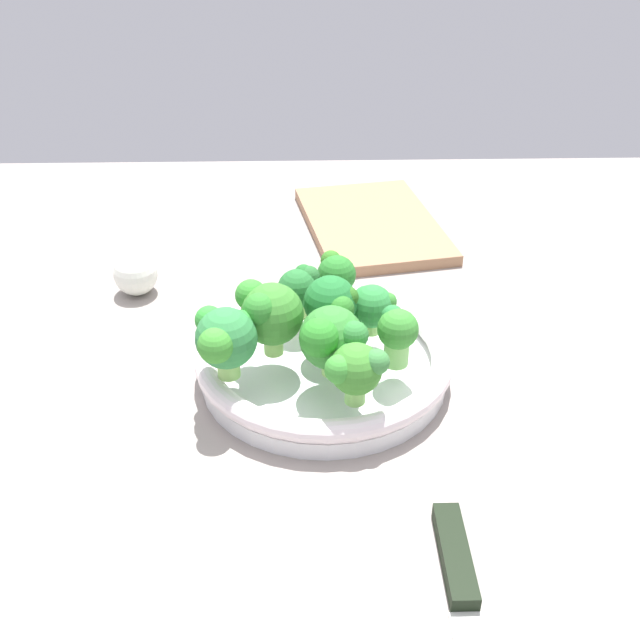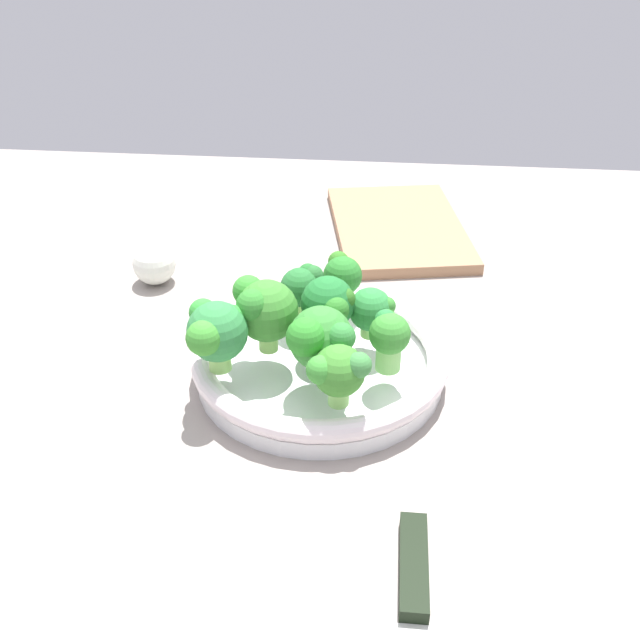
# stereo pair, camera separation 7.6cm
# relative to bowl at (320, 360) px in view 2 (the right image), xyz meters

# --- Properties ---
(ground_plane) EXTENTS (1.30, 1.30, 0.03)m
(ground_plane) POSITION_rel_bowl_xyz_m (0.01, -0.02, -0.03)
(ground_plane) COLOR gray
(bowl) EXTENTS (0.27, 0.27, 0.04)m
(bowl) POSITION_rel_bowl_xyz_m (0.00, 0.00, 0.00)
(bowl) COLOR white
(bowl) RESTS_ON ground_plane
(broccoli_floret_0) EXTENTS (0.07, 0.07, 0.07)m
(broccoli_floret_0) POSITION_rel_bowl_xyz_m (0.05, 0.00, 0.07)
(broccoli_floret_0) COLOR #95CA63
(broccoli_floret_0) RESTS_ON bowl
(broccoli_floret_1) EXTENTS (0.04, 0.04, 0.06)m
(broccoli_floret_1) POSITION_rel_bowl_xyz_m (0.03, 0.07, 0.06)
(broccoli_floret_1) COLOR #84D068
(broccoli_floret_1) RESTS_ON bowl
(broccoli_floret_2) EXTENTS (0.05, 0.05, 0.05)m
(broccoli_floret_2) POSITION_rel_bowl_xyz_m (-0.06, -0.03, 0.05)
(broccoli_floret_2) COLOR #96CC63
(broccoli_floret_2) RESTS_ON bowl
(broccoli_floret_3) EXTENTS (0.07, 0.07, 0.08)m
(broccoli_floret_3) POSITION_rel_bowl_xyz_m (0.01, -0.06, 0.07)
(broccoli_floret_3) COLOR #A3DA6E
(broccoli_floret_3) RESTS_ON bowl
(broccoli_floret_4) EXTENTS (0.05, 0.04, 0.05)m
(broccoli_floret_4) POSITION_rel_bowl_xyz_m (-0.10, 0.02, 0.05)
(broccoli_floret_4) COLOR #9ECB75
(broccoli_floret_4) RESTS_ON bowl
(broccoli_floret_5) EXTENTS (0.06, 0.06, 0.07)m
(broccoli_floret_5) POSITION_rel_bowl_xyz_m (-0.01, 0.01, 0.06)
(broccoli_floret_5) COLOR #A2CC69
(broccoli_floret_5) RESTS_ON bowl
(broccoli_floret_6) EXTENTS (0.05, 0.06, 0.06)m
(broccoli_floret_6) POSITION_rel_bowl_xyz_m (0.09, 0.03, 0.06)
(broccoli_floret_6) COLOR #92D96A
(broccoli_floret_6) RESTS_ON bowl
(broccoli_floret_7) EXTENTS (0.05, 0.05, 0.05)m
(broccoli_floret_7) POSITION_rel_bowl_xyz_m (-0.02, 0.05, 0.05)
(broccoli_floret_7) COLOR #96D16A
(broccoli_floret_7) RESTS_ON bowl
(broccoli_floret_8) EXTENTS (0.07, 0.06, 0.07)m
(broccoli_floret_8) POSITION_rel_bowl_xyz_m (0.05, -0.10, 0.07)
(broccoli_floret_8) COLOR #98D56A
(broccoli_floret_8) RESTS_ON bowl
(knife) EXTENTS (0.27, 0.03, 0.01)m
(knife) POSITION_rel_bowl_xyz_m (0.29, 0.10, -0.02)
(knife) COLOR silver
(knife) RESTS_ON ground_plane
(cutting_board) EXTENTS (0.30, 0.23, 0.02)m
(cutting_board) POSITION_rel_bowl_xyz_m (-0.36, 0.08, -0.01)
(cutting_board) COLOR #A17453
(cutting_board) RESTS_ON ground_plane
(garlic_bulb) EXTENTS (0.05, 0.05, 0.05)m
(garlic_bulb) POSITION_rel_bowl_xyz_m (-0.18, -0.23, 0.01)
(garlic_bulb) COLOR white
(garlic_bulb) RESTS_ON ground_plane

